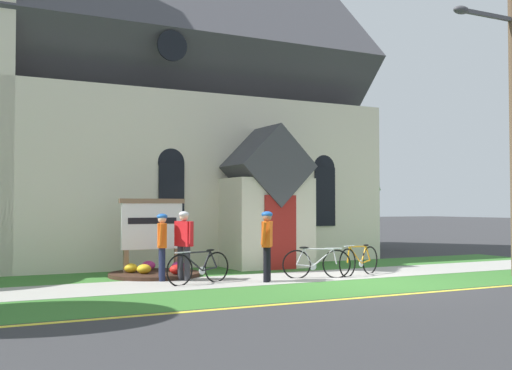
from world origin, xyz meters
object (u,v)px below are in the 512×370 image
object	(u,v)px
cyclist_in_orange_jersey	(184,240)
church_sign	(152,227)
bicycle_black	(359,260)
cyclist_in_white_jersey	(162,242)
cyclist_in_blue_jersey	(267,240)
roadside_conifer	(329,117)
bicycle_white	(316,263)
bicycle_red	(199,267)
utility_pole	(511,82)

from	to	relation	value
cyclist_in_orange_jersey	church_sign	bearing A→B (deg)	103.46
bicycle_black	cyclist_in_white_jersey	distance (m)	5.12
cyclist_in_blue_jersey	cyclist_in_orange_jersey	bearing A→B (deg)	146.01
roadside_conifer	bicycle_white	bearing A→B (deg)	-125.21
bicycle_white	church_sign	bearing A→B (deg)	144.91
bicycle_red	church_sign	bearing A→B (deg)	101.88
church_sign	utility_pole	distance (m)	9.98
bicycle_black	utility_pole	xyz separation A→B (m)	(3.34, -2.01, 4.60)
cyclist_in_blue_jersey	cyclist_in_white_jersey	xyz separation A→B (m)	(-2.16, 1.29, -0.04)
church_sign	roadside_conifer	xyz separation A→B (m)	(9.76, 6.48, 4.30)
bicycle_black	roadside_conifer	world-z (taller)	roadside_conifer
cyclist_in_blue_jersey	cyclist_in_white_jersey	size ratio (longest dim) A/B	1.04
cyclist_in_white_jersey	bicycle_black	bearing A→B (deg)	-12.27
bicycle_black	cyclist_in_white_jersey	bearing A→B (deg)	167.73
bicycle_red	utility_pole	world-z (taller)	utility_pole
cyclist_in_blue_jersey	bicycle_black	bearing A→B (deg)	4.17
church_sign	cyclist_in_orange_jersey	bearing A→B (deg)	-76.54
bicycle_red	cyclist_in_orange_jersey	xyz separation A→B (m)	(-0.11, 0.71, 0.60)
cyclist_in_white_jersey	roadside_conifer	xyz separation A→B (m)	(9.91, 7.75, 4.62)
cyclist_in_white_jersey	utility_pole	world-z (taller)	utility_pole
church_sign	roadside_conifer	size ratio (longest dim) A/B	0.23
church_sign	bicycle_red	size ratio (longest dim) A/B	1.14
utility_pole	roadside_conifer	xyz separation A→B (m)	(1.60, 10.84, 0.57)
bicycle_white	utility_pole	distance (m)	6.86
cyclist_in_orange_jersey	cyclist_in_blue_jersey	bearing A→B (deg)	-33.99
cyclist_in_white_jersey	church_sign	bearing A→B (deg)	83.30
bicycle_black	cyclist_in_blue_jersey	bearing A→B (deg)	-175.83
church_sign	cyclist_in_blue_jersey	xyz separation A→B (m)	(2.01, -2.56, -0.29)
roadside_conifer	bicycle_red	bearing A→B (deg)	-137.18
utility_pole	roadside_conifer	distance (m)	10.98
utility_pole	bicycle_black	bearing A→B (deg)	148.95
cyclist_in_white_jersey	cyclist_in_orange_jersey	size ratio (longest dim) A/B	0.97
bicycle_red	cyclist_in_blue_jersey	bearing A→B (deg)	-14.90
cyclist_in_white_jersey	bicycle_white	bearing A→B (deg)	-17.76
church_sign	utility_pole	size ratio (longest dim) A/B	0.22
cyclist_in_orange_jersey	roadside_conifer	bearing A→B (deg)	40.05
bicycle_red	utility_pole	xyz separation A→B (m)	(7.71, -2.22, 4.61)
bicycle_red	cyclist_in_blue_jersey	world-z (taller)	cyclist_in_blue_jersey
bicycle_red	cyclist_in_blue_jersey	distance (m)	1.72
cyclist_in_blue_jersey	cyclist_in_white_jersey	bearing A→B (deg)	149.28
cyclist_in_orange_jersey	utility_pole	world-z (taller)	utility_pole
roadside_conifer	church_sign	bearing A→B (deg)	-146.43
cyclist_in_orange_jersey	roadside_conifer	world-z (taller)	roadside_conifer
bicycle_black	cyclist_in_orange_jersey	size ratio (longest dim) A/B	1.02
bicycle_black	utility_pole	size ratio (longest dim) A/B	0.19
bicycle_white	cyclist_in_white_jersey	bearing A→B (deg)	162.24
roadside_conifer	cyclist_in_blue_jersey	bearing A→B (deg)	-130.58
bicycle_white	bicycle_black	bearing A→B (deg)	3.26
utility_pole	cyclist_in_white_jersey	bearing A→B (deg)	159.59
bicycle_red	roadside_conifer	distance (m)	13.70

